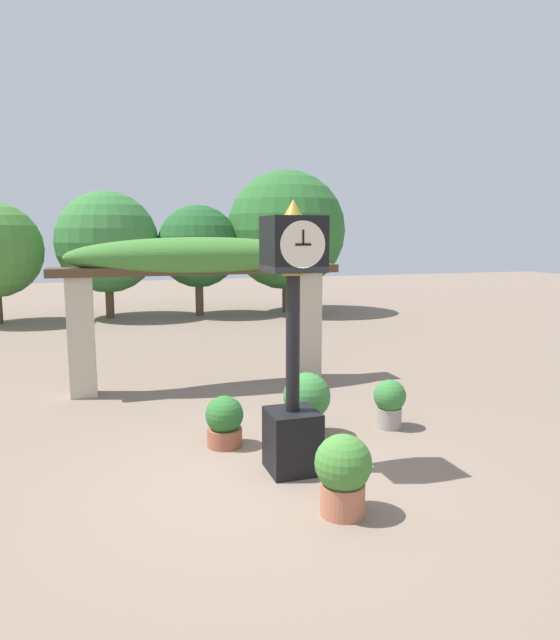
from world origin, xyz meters
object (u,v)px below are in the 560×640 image
(pedestal_clock, at_px, (293,343))
(potted_plant_near_right, at_px, (307,399))
(potted_plant_far_right, at_px, (390,402))
(potted_plant_far_left, at_px, (343,472))
(potted_plant_near_left, at_px, (224,421))

(pedestal_clock, height_order, potted_plant_near_right, pedestal_clock)
(potted_plant_near_right, height_order, potted_plant_far_right, potted_plant_near_right)
(pedestal_clock, bearing_deg, potted_plant_far_left, -83.47)
(potted_plant_far_left, xyz_separation_m, potted_plant_far_right, (1.74, 2.23, -0.06))
(potted_plant_near_left, height_order, potted_plant_near_right, potted_plant_near_right)
(potted_plant_far_right, bearing_deg, potted_plant_far_left, -127.92)
(potted_plant_far_left, bearing_deg, potted_plant_near_left, 108.51)
(potted_plant_far_left, height_order, potted_plant_far_right, potted_plant_far_left)
(potted_plant_far_left, bearing_deg, potted_plant_far_right, 52.08)
(pedestal_clock, xyz_separation_m, potted_plant_near_right, (0.58, 1.08, -1.05))
(potted_plant_far_left, relative_size, potted_plant_far_right, 1.16)
(potted_plant_near_right, distance_m, potted_plant_far_left, 2.33)
(potted_plant_near_left, bearing_deg, potted_plant_near_right, 1.59)
(potted_plant_near_left, relative_size, potted_plant_near_right, 0.76)
(potted_plant_near_left, height_order, potted_plant_far_left, potted_plant_far_left)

